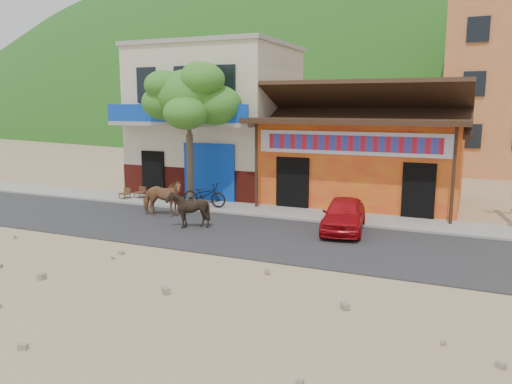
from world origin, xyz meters
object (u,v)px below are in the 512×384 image
Objects in this scene: tree at (189,134)px; cafe_chair_right at (124,189)px; cow_tan at (162,198)px; cafe_chair_left at (140,188)px; cow_dark at (188,209)px; scooter at (204,195)px; red_car at (344,214)px.

cafe_chair_right is at bearing -178.46° from tree.
cow_tan is 1.88× the size of cafe_chair_left.
cow_tan is 2.26m from cow_dark.
cow_tan reaches higher than cow_dark.
cow_tan is at bearing 153.52° from scooter.
tree reaches higher than cafe_chair_right.
cow_tan is at bearing -110.75° from cow_dark.
cow_tan is at bearing -31.13° from cafe_chair_left.
tree reaches higher than cow_tan.
cow_dark is at bearing -28.17° from cafe_chair_left.
scooter is 2.19× the size of cafe_chair_right.
red_car reaches higher than cafe_chair_right.
cafe_chair_right is at bearing 46.78° from cow_tan.
cafe_chair_left is at bearing 173.03° from tree.
cafe_chair_left is at bearing 50.51° from cafe_chair_right.
cow_tan is 0.51× the size of red_car.
red_car is 10.58m from cafe_chair_right.
tree is 2.63m from scooter.
cafe_chair_left is 1.06× the size of cafe_chair_right.
cow_dark is at bearing -22.73° from cafe_chair_right.
red_car is 3.66× the size of cafe_chair_left.
tree is 6.48× the size of cafe_chair_left.
cafe_chair_left is at bearing 77.23° from scooter.
scooter is at bearing -148.79° from cow_dark.
cow_dark is at bearing -164.19° from scooter.
cow_dark reaches higher than red_car.
cow_dark is (1.90, -3.37, -2.42)m from tree.
cow_dark is at bearing -134.85° from cow_tan.
cow_tan is 7.06m from red_car.
red_car is 10.16m from cafe_chair_left.
cow_dark is 6.10m from cafe_chair_left.
cafe_chair_right is at bearing -128.83° from cafe_chair_left.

